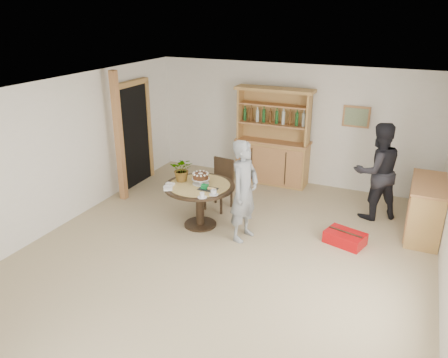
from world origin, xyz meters
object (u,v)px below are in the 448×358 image
sideboard (426,209)px  adult_person (377,171)px  dining_table (200,193)px  teen_boy (244,191)px  red_suitcase (345,238)px  dining_chair (221,181)px  hutch (273,152)px

sideboard → adult_person: adult_person is taller
dining_table → teen_boy: teen_boy is taller
dining_table → red_suitcase: (2.41, 0.38, -0.50)m
dining_table → teen_boy: bearing=-6.7°
dining_chair → red_suitcase: bearing=-2.3°
sideboard → adult_person: 1.01m
sideboard → red_suitcase: size_ratio=1.83×
sideboard → teen_boy: 3.00m
adult_person → dining_table: bearing=-4.1°
sideboard → dining_table: (-3.53, -1.21, 0.13)m
red_suitcase → hutch: bearing=149.7°
hutch → sideboard: 3.29m
hutch → dining_table: hutch is taller
hutch → teen_boy: bearing=-82.0°
hutch → adult_person: (2.19, -0.87, 0.18)m
dining_table → teen_boy: size_ratio=0.72×
hutch → teen_boy: hutch is taller
dining_chair → adult_person: (2.67, 0.75, 0.34)m
adult_person → red_suitcase: 1.45m
dining_chair → teen_boy: bearing=-39.6°
hutch → teen_boy: size_ratio=1.23×
sideboard → teen_boy: (-2.68, -1.31, 0.36)m
sideboard → hutch: bearing=157.8°
dining_table → adult_person: bearing=30.5°
hutch → dining_table: bearing=-101.3°
dining_table → teen_boy: 0.89m
dining_table → adult_person: 3.12m
sideboard → dining_chair: (-3.52, -0.38, 0.06)m
hutch → sideboard: bearing=-22.2°
teen_boy → sideboard: bearing=-53.9°
sideboard → dining_table: size_ratio=1.05×
sideboard → teen_boy: size_ratio=0.76×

